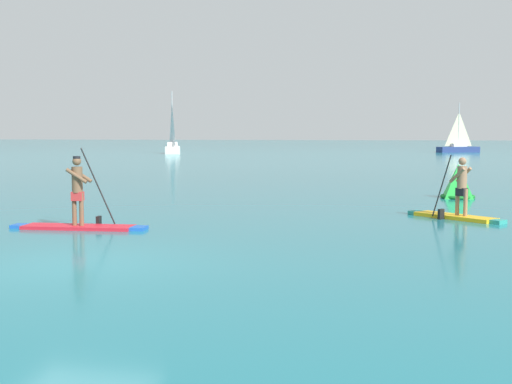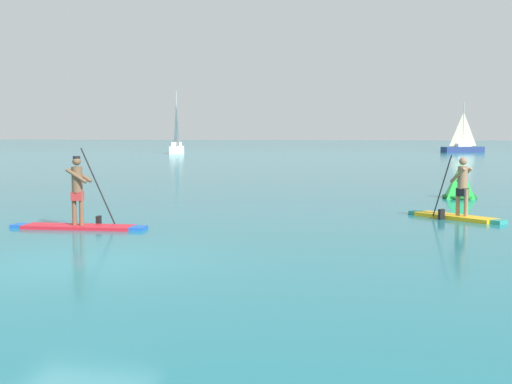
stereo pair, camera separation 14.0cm
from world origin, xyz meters
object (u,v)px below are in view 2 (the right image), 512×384
(paddleboarder_mid_center, at_px, (79,212))
(paddleboarder_far_right, at_px, (457,205))
(race_marker_buoy, at_px, (460,183))
(sailboat_right_horizon, at_px, (463,146))
(sailboat_left_horizon, at_px, (177,146))

(paddleboarder_mid_center, relative_size, paddleboarder_far_right, 1.37)
(paddleboarder_mid_center, relative_size, race_marker_buoy, 2.42)
(paddleboarder_mid_center, bearing_deg, sailboat_right_horizon, 73.68)
(paddleboarder_far_right, bearing_deg, sailboat_left_horizon, -24.07)
(sailboat_left_horizon, xyz_separation_m, sailboat_right_horizon, (32.99, 11.31, -0.06))
(paddleboarder_far_right, height_order, race_marker_buoy, paddleboarder_far_right)
(paddleboarder_far_right, distance_m, sailboat_right_horizon, 66.45)
(race_marker_buoy, xyz_separation_m, sailboat_right_horizon, (5.54, 60.08, 0.21))
(paddleboarder_mid_center, distance_m, paddleboarder_far_right, 10.00)
(paddleboarder_mid_center, height_order, sailboat_left_horizon, sailboat_left_horizon)
(paddleboarder_mid_center, relative_size, sailboat_left_horizon, 0.48)
(paddleboarder_mid_center, relative_size, sailboat_right_horizon, 0.56)
(sailboat_left_horizon, relative_size, sailboat_right_horizon, 1.18)
(sailboat_left_horizon, bearing_deg, race_marker_buoy, 10.25)
(paddleboarder_mid_center, bearing_deg, paddleboarder_far_right, 18.49)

